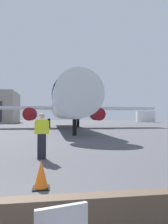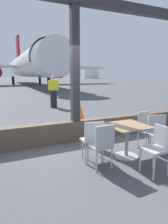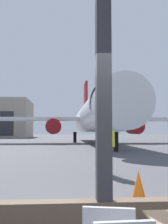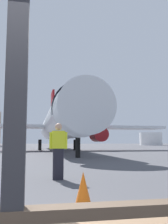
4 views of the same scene
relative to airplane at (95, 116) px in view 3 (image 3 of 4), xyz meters
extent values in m
plane|color=#4C4C51|center=(-3.32, 10.85, -3.40)|extent=(220.00, 220.00, 0.00)
cube|color=brown|center=(-3.32, -29.15, -3.12)|extent=(7.72, 0.24, 0.56)
cube|color=#2D2D33|center=(-3.32, -29.15, -1.67)|extent=(0.20, 0.20, 3.47)
cylinder|color=silver|center=(0.00, 1.11, 0.01)|extent=(3.93, 30.41, 3.93)
cone|color=silver|center=(0.00, -15.40, 0.01)|extent=(3.73, 2.60, 3.73)
cylinder|color=black|center=(0.00, -13.50, 0.16)|extent=(4.00, 0.90, 4.00)
cube|color=silver|center=(-7.73, 2.24, -0.29)|extent=(13.51, 4.20, 0.36)
cube|color=silver|center=(7.73, 2.24, -0.29)|extent=(13.51, 4.20, 0.36)
cylinder|color=maroon|center=(-5.16, 0.84, -1.29)|extent=(1.90, 3.20, 1.90)
cylinder|color=maroon|center=(5.16, 0.84, -1.29)|extent=(1.90, 3.20, 1.90)
cube|color=maroon|center=(0.00, 14.82, 4.37)|extent=(0.36, 4.40, 5.20)
cylinder|color=black|center=(0.00, -13.20, -2.68)|extent=(0.36, 0.36, 1.45)
cylinder|color=black|center=(-2.40, 3.24, -2.68)|extent=(0.44, 0.44, 1.45)
cylinder|color=black|center=(2.40, 3.24, -2.68)|extent=(0.44, 0.44, 1.45)
cube|color=black|center=(-2.40, -23.64, -2.93)|extent=(0.32, 0.20, 0.95)
cube|color=yellow|center=(-2.40, -23.64, -2.18)|extent=(0.40, 0.22, 0.55)
sphere|color=tan|center=(-2.40, -23.64, -1.77)|extent=(0.22, 0.22, 0.22)
cylinder|color=yellow|center=(-2.17, -23.71, -2.20)|extent=(0.09, 0.09, 0.52)
cylinder|color=yellow|center=(-2.63, -23.58, -2.20)|extent=(0.09, 0.09, 0.52)
cone|color=orange|center=(-2.26, -27.08, -3.09)|extent=(0.32, 0.32, 0.63)
cube|color=black|center=(-2.26, -27.08, -3.39)|extent=(0.36, 0.36, 0.03)
camera|label=1|loc=(-2.05, -31.85, -1.85)|focal=34.00mm
camera|label=2|loc=(-5.19, -33.86, -1.61)|focal=30.76mm
camera|label=3|loc=(-3.84, -32.66, -1.95)|focal=42.37mm
camera|label=4|loc=(-3.14, -31.61, -2.24)|focal=40.59mm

